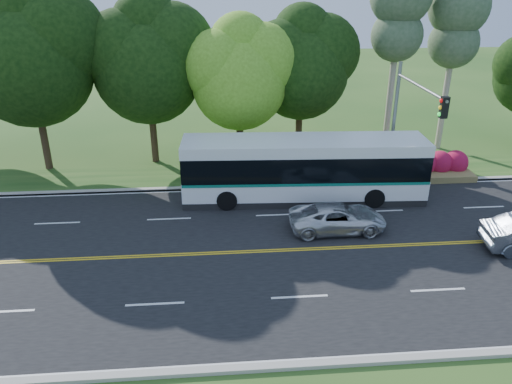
{
  "coord_description": "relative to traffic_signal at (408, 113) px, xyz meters",
  "views": [
    {
      "loc": [
        -3.47,
        -19.14,
        11.56
      ],
      "look_at": [
        -1.72,
        2.0,
        2.02
      ],
      "focal_mm": 35.0,
      "sensor_mm": 36.0,
      "label": 1
    }
  ],
  "objects": [
    {
      "name": "lane_markings",
      "position": [
        -6.59,
        -5.4,
        -4.65
      ],
      "size": [
        57.6,
        13.82,
        0.0
      ],
      "color": "gold",
      "rests_on": "road"
    },
    {
      "name": "curb_south",
      "position": [
        -6.49,
        -12.55,
        -4.6
      ],
      "size": [
        60.0,
        0.3,
        0.15
      ],
      "primitive_type": "cube",
      "color": "#ADA99D",
      "rests_on": "ground"
    },
    {
      "name": "ground",
      "position": [
        -6.49,
        -5.4,
        -4.67
      ],
      "size": [
        120.0,
        120.0,
        0.0
      ],
      "primitive_type": "plane",
      "color": "#264F1A",
      "rests_on": "ground"
    },
    {
      "name": "transit_bus",
      "position": [
        -5.39,
        0.01,
        -2.98
      ],
      "size": [
        12.98,
        3.39,
        3.37
      ],
      "rotation": [
        0.0,
        0.0,
        -0.05
      ],
      "color": "white",
      "rests_on": "road"
    },
    {
      "name": "suv",
      "position": [
        -4.31,
        -3.71,
        -4.01
      ],
      "size": [
        4.64,
        2.17,
        1.28
      ],
      "primitive_type": "imported",
      "rotation": [
        0.0,
        0.0,
        1.58
      ],
      "color": "silver",
      "rests_on": "road"
    },
    {
      "name": "road",
      "position": [
        -6.49,
        -5.4,
        -4.66
      ],
      "size": [
        60.0,
        14.0,
        0.02
      ],
      "primitive_type": "cube",
      "color": "black",
      "rests_on": "ground"
    },
    {
      "name": "grass_verge",
      "position": [
        -6.49,
        3.6,
        -4.62
      ],
      "size": [
        60.0,
        4.0,
        0.1
      ],
      "primitive_type": "cube",
      "color": "#264F1A",
      "rests_on": "ground"
    },
    {
      "name": "curb_north",
      "position": [
        -6.49,
        1.75,
        -4.6
      ],
      "size": [
        60.0,
        0.3,
        0.15
      ],
      "primitive_type": "cube",
      "color": "#ADA99D",
      "rests_on": "ground"
    },
    {
      "name": "traffic_signal",
      "position": [
        0.0,
        0.0,
        0.0
      ],
      "size": [
        0.42,
        6.1,
        7.0
      ],
      "color": "gray",
      "rests_on": "ground"
    },
    {
      "name": "tree_row",
      "position": [
        -11.65,
        6.73,
        2.06
      ],
      "size": [
        44.7,
        9.1,
        13.84
      ],
      "color": "#321E16",
      "rests_on": "ground"
    },
    {
      "name": "bougainvillea_hedge",
      "position": [
        0.69,
        2.75,
        -3.95
      ],
      "size": [
        9.5,
        2.25,
        1.5
      ],
      "color": "#9B0C43",
      "rests_on": "ground"
    }
  ]
}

